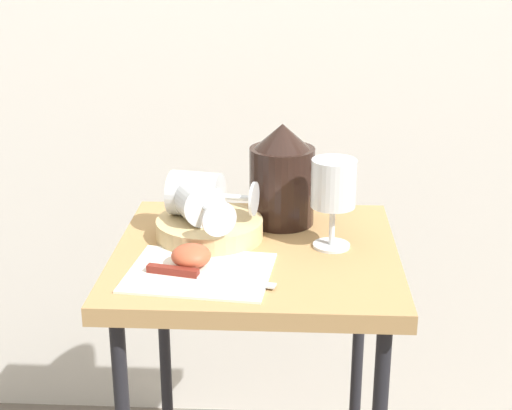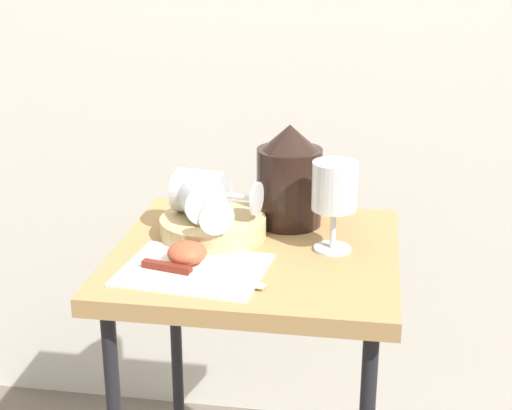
{
  "view_description": "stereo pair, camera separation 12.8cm",
  "coord_description": "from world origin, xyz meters",
  "views": [
    {
      "loc": [
        0.06,
        -1.2,
        1.25
      ],
      "look_at": [
        0.0,
        0.0,
        0.81
      ],
      "focal_mm": 53.67,
      "sensor_mm": 36.0,
      "label": 1
    },
    {
      "loc": [
        0.19,
        -1.19,
        1.25
      ],
      "look_at": [
        0.0,
        0.0,
        0.81
      ],
      "focal_mm": 53.67,
      "sensor_mm": 36.0,
      "label": 2
    }
  ],
  "objects": [
    {
      "name": "knife",
      "position": [
        -0.1,
        -0.12,
        0.74
      ],
      "size": [
        0.21,
        0.06,
        0.01
      ],
      "color": "silver",
      "rests_on": "linen_napkin"
    },
    {
      "name": "table",
      "position": [
        0.0,
        0.0,
        0.65
      ],
      "size": [
        0.48,
        0.46,
        0.73
      ],
      "color": "#AD8451",
      "rests_on": "ground_plane"
    },
    {
      "name": "pitcher",
      "position": [
        0.04,
        0.13,
        0.81
      ],
      "size": [
        0.17,
        0.12,
        0.19
      ],
      "color": "black",
      "rests_on": "table"
    },
    {
      "name": "wine_glass_tipped_far",
      "position": [
        -0.1,
        0.04,
        0.81
      ],
      "size": [
        0.13,
        0.16,
        0.08
      ],
      "color": "silver",
      "rests_on": "basket_tray"
    },
    {
      "name": "wine_glass_upright",
      "position": [
        0.13,
        0.02,
        0.84
      ],
      "size": [
        0.08,
        0.08,
        0.16
      ],
      "color": "silver",
      "rests_on": "table"
    },
    {
      "name": "basket_tray",
      "position": [
        -0.08,
        0.05,
        0.75
      ],
      "size": [
        0.19,
        0.19,
        0.03
      ],
      "primitive_type": "cylinder",
      "color": "tan",
      "rests_on": "table"
    },
    {
      "name": "linen_napkin",
      "position": [
        -0.08,
        -0.1,
        0.74
      ],
      "size": [
        0.24,
        0.2,
        0.0
      ],
      "primitive_type": "cube",
      "rotation": [
        0.0,
        0.0,
        -0.11
      ],
      "color": "silver",
      "rests_on": "table"
    },
    {
      "name": "curtain_drape",
      "position": [
        0.0,
        0.6,
        1.0
      ],
      "size": [
        2.4,
        0.03,
        2.01
      ],
      "primitive_type": "cube",
      "color": "silver",
      "rests_on": "ground_plane"
    },
    {
      "name": "wine_glass_tipped_near",
      "position": [
        -0.11,
        0.07,
        0.81
      ],
      "size": [
        0.16,
        0.1,
        0.08
      ],
      "color": "silver",
      "rests_on": "basket_tray"
    },
    {
      "name": "apple_half_left",
      "position": [
        -0.1,
        -0.08,
        0.76
      ],
      "size": [
        0.06,
        0.06,
        0.04
      ],
      "primitive_type": "ellipsoid",
      "color": "#C15133",
      "rests_on": "linen_napkin"
    }
  ]
}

